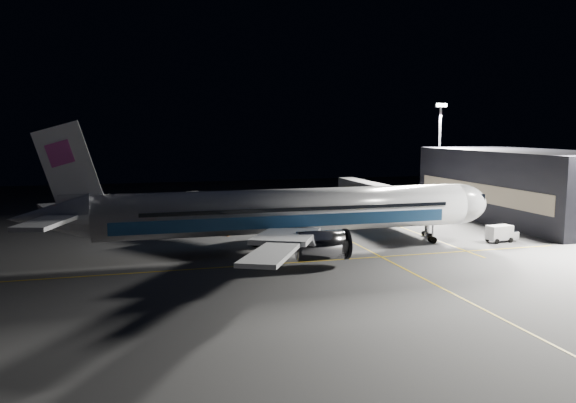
{
  "coord_description": "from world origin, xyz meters",
  "views": [
    {
      "loc": [
        -19.13,
        -68.07,
        15.67
      ],
      "look_at": [
        0.76,
        3.63,
        6.0
      ],
      "focal_mm": 35.0,
      "sensor_mm": 36.0,
      "label": 1
    }
  ],
  "objects_px": {
    "airliner": "(282,212)",
    "jet_bridge": "(386,195)",
    "safety_cone_a": "(228,234)",
    "safety_cone_b": "(264,234)",
    "service_truck": "(502,233)",
    "floodlight_mast_north": "(440,145)",
    "baggage_tug": "(250,220)",
    "safety_cone_c": "(281,243)"
  },
  "relations": [
    {
      "from": "jet_bridge",
      "to": "service_truck",
      "type": "distance_m",
      "value": 21.86
    },
    {
      "from": "airliner",
      "to": "safety_cone_a",
      "type": "bearing_deg",
      "value": 111.89
    },
    {
      "from": "airliner",
      "to": "baggage_tug",
      "type": "distance_m",
      "value": 22.27
    },
    {
      "from": "airliner",
      "to": "floodlight_mast_north",
      "type": "xyz_separation_m",
      "value": [
        41.08,
        31.99,
        7.21
      ]
    },
    {
      "from": "safety_cone_b",
      "to": "safety_cone_c",
      "type": "relative_size",
      "value": 1.11
    },
    {
      "from": "service_truck",
      "to": "airliner",
      "type": "bearing_deg",
      "value": 169.32
    },
    {
      "from": "airliner",
      "to": "safety_cone_a",
      "type": "distance_m",
      "value": 14.13
    },
    {
      "from": "safety_cone_a",
      "to": "baggage_tug",
      "type": "bearing_deg",
      "value": 61.13
    },
    {
      "from": "safety_cone_a",
      "to": "safety_cone_c",
      "type": "height_order",
      "value": "safety_cone_a"
    },
    {
      "from": "baggage_tug",
      "to": "safety_cone_a",
      "type": "distance_m",
      "value": 10.86
    },
    {
      "from": "baggage_tug",
      "to": "safety_cone_b",
      "type": "distance_m",
      "value": 11.25
    },
    {
      "from": "jet_bridge",
      "to": "safety_cone_a",
      "type": "bearing_deg",
      "value": -168.43
    },
    {
      "from": "airliner",
      "to": "safety_cone_b",
      "type": "distance_m",
      "value": 11.64
    },
    {
      "from": "service_truck",
      "to": "safety_cone_b",
      "type": "distance_m",
      "value": 33.59
    },
    {
      "from": "jet_bridge",
      "to": "safety_cone_b",
      "type": "relative_size",
      "value": 52.97
    },
    {
      "from": "floodlight_mast_north",
      "to": "safety_cone_b",
      "type": "bearing_deg",
      "value": -152.43
    },
    {
      "from": "airliner",
      "to": "service_truck",
      "type": "bearing_deg",
      "value": -3.57
    },
    {
      "from": "safety_cone_b",
      "to": "airliner",
      "type": "bearing_deg",
      "value": -90.44
    },
    {
      "from": "floodlight_mast_north",
      "to": "safety_cone_b",
      "type": "distance_m",
      "value": 47.79
    },
    {
      "from": "jet_bridge",
      "to": "floodlight_mast_north",
      "type": "bearing_deg",
      "value": 37.74
    },
    {
      "from": "airliner",
      "to": "jet_bridge",
      "type": "bearing_deg",
      "value": 38.04
    },
    {
      "from": "baggage_tug",
      "to": "safety_cone_a",
      "type": "relative_size",
      "value": 3.92
    },
    {
      "from": "safety_cone_a",
      "to": "safety_cone_c",
      "type": "bearing_deg",
      "value": -54.1
    },
    {
      "from": "floodlight_mast_north",
      "to": "safety_cone_c",
      "type": "bearing_deg",
      "value": -145.13
    },
    {
      "from": "safety_cone_c",
      "to": "jet_bridge",
      "type": "bearing_deg",
      "value": 32.38
    },
    {
      "from": "airliner",
      "to": "floodlight_mast_north",
      "type": "relative_size",
      "value": 2.97
    },
    {
      "from": "service_truck",
      "to": "safety_cone_c",
      "type": "relative_size",
      "value": 8.09
    },
    {
      "from": "jet_bridge",
      "to": "baggage_tug",
      "type": "height_order",
      "value": "jet_bridge"
    },
    {
      "from": "jet_bridge",
      "to": "floodlight_mast_north",
      "type": "height_order",
      "value": "floodlight_mast_north"
    },
    {
      "from": "airliner",
      "to": "safety_cone_c",
      "type": "bearing_deg",
      "value": 75.92
    },
    {
      "from": "floodlight_mast_north",
      "to": "jet_bridge",
      "type": "bearing_deg",
      "value": -142.26
    },
    {
      "from": "safety_cone_a",
      "to": "safety_cone_b",
      "type": "xyz_separation_m",
      "value": [
        5.03,
        -1.74,
        0.0
      ]
    },
    {
      "from": "service_truck",
      "to": "safety_cone_b",
      "type": "xyz_separation_m",
      "value": [
        -31.15,
        12.53,
        -0.92
      ]
    },
    {
      "from": "airliner",
      "to": "jet_bridge",
      "type": "height_order",
      "value": "airliner"
    },
    {
      "from": "airliner",
      "to": "safety_cone_b",
      "type": "bearing_deg",
      "value": 89.56
    },
    {
      "from": "jet_bridge",
      "to": "floodlight_mast_north",
      "type": "xyz_separation_m",
      "value": [
        18.0,
        13.93,
        7.79
      ]
    },
    {
      "from": "airliner",
      "to": "baggage_tug",
      "type": "bearing_deg",
      "value": 89.24
    },
    {
      "from": "baggage_tug",
      "to": "safety_cone_c",
      "type": "relative_size",
      "value": 4.29
    },
    {
      "from": "floodlight_mast_north",
      "to": "safety_cone_b",
      "type": "xyz_separation_m",
      "value": [
        -41.0,
        -21.4,
        -12.05
      ]
    },
    {
      "from": "airliner",
      "to": "jet_bridge",
      "type": "relative_size",
      "value": 1.79
    },
    {
      "from": "service_truck",
      "to": "baggage_tug",
      "type": "distance_m",
      "value": 39.02
    },
    {
      "from": "baggage_tug",
      "to": "safety_cone_a",
      "type": "height_order",
      "value": "baggage_tug"
    }
  ]
}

